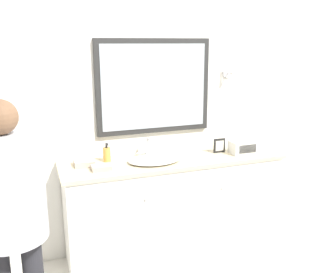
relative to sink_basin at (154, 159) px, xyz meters
name	(u,v)px	position (x,y,z in m)	size (l,w,h in m)	color
ground_plane	(186,270)	(0.19, -0.28, -0.94)	(14.00, 14.00, 0.00)	silver
wall_back	(162,111)	(0.19, 0.32, 0.35)	(8.00, 0.18, 2.55)	white
vanity_counter	(174,207)	(0.19, 0.02, -0.48)	(1.95, 0.54, 0.92)	silver
sink_basin	(154,159)	(0.00, 0.00, 0.00)	(0.45, 0.38, 0.17)	silver
soap_bottle	(107,154)	(-0.37, 0.14, 0.04)	(0.06, 0.06, 0.16)	gold
appliance_box	(244,147)	(0.84, -0.05, 0.04)	(0.24, 0.15, 0.11)	white
picture_frame	(219,146)	(0.64, 0.04, 0.05)	(0.11, 0.01, 0.13)	black
hand_towel_near_sink	(84,163)	(-0.57, 0.09, 0.00)	(0.16, 0.14, 0.04)	#B7A899
hand_towel_far_corner	(101,167)	(-0.46, -0.06, 0.00)	(0.15, 0.11, 0.04)	#B7A899
metal_tray	(245,145)	(0.98, 0.15, -0.01)	(0.19, 0.11, 0.01)	silver
person	(9,202)	(-1.11, -0.62, 0.04)	(0.42, 0.42, 1.59)	#232328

